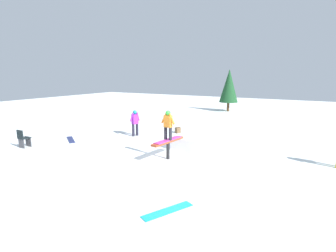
# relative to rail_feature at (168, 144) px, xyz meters

# --- Properties ---
(ground_plane) EXTENTS (60.00, 60.00, 0.00)m
(ground_plane) POSITION_rel_rail_feature_xyz_m (0.00, 0.00, -0.66)
(ground_plane) COLOR white
(rail_feature) EXTENTS (1.89, 0.53, 0.80)m
(rail_feature) POSITION_rel_rail_feature_xyz_m (0.00, 0.00, 0.00)
(rail_feature) COLOR black
(rail_feature) RESTS_ON ground
(snow_kicker_ramp) EXTENTS (1.98, 1.73, 0.60)m
(snow_kicker_ramp) POSITION_rel_rail_feature_xyz_m (-2.04, 0.27, -0.36)
(snow_kicker_ramp) COLOR white
(snow_kicker_ramp) RESTS_ON ground
(main_rider_on_rail) EXTENTS (1.58, 0.69, 1.24)m
(main_rider_on_rail) POSITION_rel_rail_feature_xyz_m (0.00, 0.00, 0.73)
(main_rider_on_rail) COLOR #C23298
(main_rider_on_rail) RESTS_ON rail_feature
(bystander_purple) EXTENTS (0.65, 0.30, 1.47)m
(bystander_purple) POSITION_rel_rail_feature_xyz_m (-2.67, -3.68, 0.17)
(bystander_purple) COLOR #1F1D2C
(bystander_purple) RESTS_ON ground
(loose_snowboard_navy) EXTENTS (1.08, 1.42, 0.02)m
(loose_snowboard_navy) POSITION_rel_rail_feature_xyz_m (-0.19, -6.14, -0.65)
(loose_snowboard_navy) COLOR navy
(loose_snowboard_navy) RESTS_ON ground
(loose_snowboard_cyan) EXTENTS (1.43, 0.89, 0.02)m
(loose_snowboard_cyan) POSITION_rel_rail_feature_xyz_m (3.69, 2.10, -0.65)
(loose_snowboard_cyan) COLOR #1ABFCC
(loose_snowboard_cyan) RESTS_ON ground
(loose_snowboard_white) EXTENTS (0.62, 1.56, 0.02)m
(loose_snowboard_white) POSITION_rel_rail_feature_xyz_m (2.99, -0.45, -0.65)
(loose_snowboard_white) COLOR white
(loose_snowboard_white) RESTS_ON ground
(folding_chair) EXTENTS (0.46, 0.46, 0.88)m
(folding_chair) POSITION_rel_rail_feature_xyz_m (1.94, -6.89, -0.24)
(folding_chair) COLOR #3F3F44
(folding_chair) RESTS_ON ground
(backpack_on_snow) EXTENTS (0.36, 0.31, 0.34)m
(backpack_on_snow) POSITION_rel_rail_feature_xyz_m (-4.54, -1.92, -0.49)
(backpack_on_snow) COLOR brown
(backpack_on_snow) RESTS_ON ground
(pine_tree_near) EXTENTS (1.73, 1.73, 3.92)m
(pine_tree_near) POSITION_rel_rail_feature_xyz_m (-15.18, -2.11, 1.72)
(pine_tree_near) COLOR #4C331E
(pine_tree_near) RESTS_ON ground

